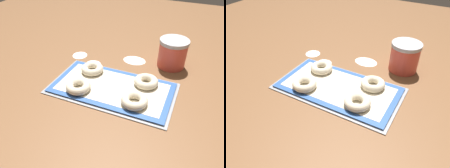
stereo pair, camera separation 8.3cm
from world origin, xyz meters
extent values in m
plane|color=brown|center=(0.00, 0.00, 0.00)|extent=(2.80, 2.80, 0.00)
cube|color=#93969B|center=(-0.01, 0.00, 0.00)|extent=(0.51, 0.28, 0.01)
cube|color=#2D569E|center=(-0.01, 0.00, 0.01)|extent=(0.49, 0.26, 0.00)
cube|color=beige|center=(-0.01, 0.00, 0.01)|extent=(0.44, 0.21, 0.00)
torus|color=beige|center=(-0.13, -0.07, 0.03)|extent=(0.10, 0.10, 0.03)
torus|color=beige|center=(0.11, -0.06, 0.03)|extent=(0.10, 0.10, 0.03)
torus|color=beige|center=(-0.14, 0.07, 0.03)|extent=(0.10, 0.10, 0.03)
torus|color=beige|center=(0.11, 0.07, 0.03)|extent=(0.10, 0.10, 0.03)
cylinder|color=#DB4C3D|center=(0.17, 0.28, 0.06)|extent=(0.13, 0.13, 0.12)
cylinder|color=#B2B2B7|center=(0.17, 0.28, 0.13)|extent=(0.13, 0.13, 0.02)
ellipsoid|color=white|center=(-0.17, 0.15, 0.00)|extent=(0.07, 0.06, 0.00)
ellipsoid|color=white|center=(0.00, 0.26, 0.00)|extent=(0.11, 0.09, 0.00)
ellipsoid|color=white|center=(-0.28, 0.20, 0.00)|extent=(0.07, 0.08, 0.00)
camera|label=1|loc=(0.27, -0.66, 0.55)|focal=35.00mm
camera|label=2|loc=(0.34, -0.62, 0.55)|focal=35.00mm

